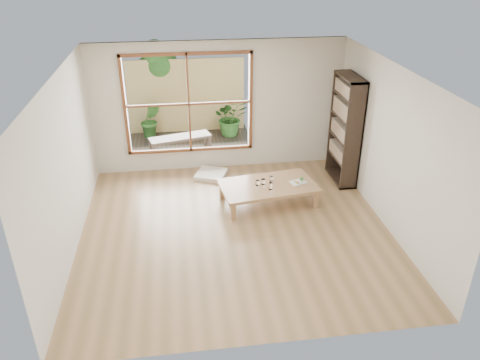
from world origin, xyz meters
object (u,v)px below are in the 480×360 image
at_px(low_table, 268,187).
at_px(bookshelf, 345,130).
at_px(garden_bench, 180,139).
at_px(food_tray, 299,181).

xyz_separation_m(low_table, bookshelf, (1.62, 0.74, 0.72)).
xyz_separation_m(low_table, garden_bench, (-1.50, 2.33, 0.06)).
bearing_deg(food_tray, low_table, 160.14).
height_order(low_table, bookshelf, bookshelf).
height_order(low_table, garden_bench, garden_bench).
relative_size(low_table, garden_bench, 1.30).
bearing_deg(garden_bench, bookshelf, -41.58).
distance_m(bookshelf, food_tray, 1.44).
bearing_deg(food_tray, garden_bench, 111.00).
bearing_deg(bookshelf, garden_bench, 153.15).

